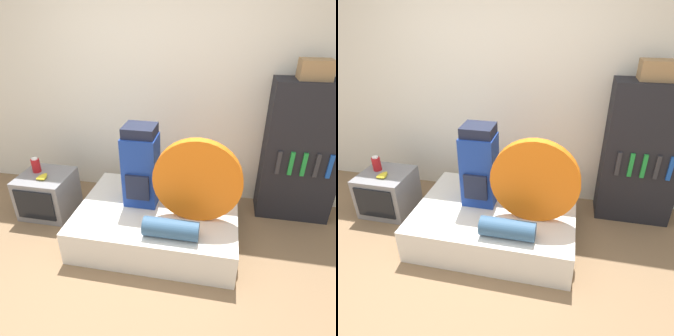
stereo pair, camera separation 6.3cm
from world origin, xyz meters
TOP-DOWN VIEW (x-y plane):
  - ground_plane at (0.00, 0.00)m, footprint 16.00×16.00m
  - wall_back at (0.00, 1.75)m, footprint 8.00×0.05m
  - bed at (0.16, 0.86)m, footprint 1.55×1.14m
  - backpack at (-0.02, 0.94)m, footprint 0.32×0.32m
  - tent_bag at (0.54, 0.76)m, footprint 0.79×0.09m
  - sleeping_roll at (0.36, 0.46)m, footprint 0.48×0.17m
  - television at (-1.15, 1.03)m, footprint 0.54×0.52m
  - canister at (-1.27, 1.09)m, footprint 0.09×0.09m
  - banana_bunch at (-1.12, 0.97)m, footprint 0.12×0.15m
  - bookshelf at (1.55, 1.52)m, footprint 0.76×0.36m
  - cardboard_box at (1.50, 1.52)m, footprint 0.29×0.22m

SIDE VIEW (x-z plane):
  - ground_plane at x=0.00m, z-range 0.00..0.00m
  - bed at x=0.16m, z-range 0.00..0.34m
  - television at x=-1.15m, z-range 0.00..0.48m
  - sleeping_roll at x=0.36m, z-range 0.34..0.51m
  - banana_bunch at x=-1.12m, z-range 0.48..0.51m
  - canister at x=-1.27m, z-range 0.47..0.64m
  - backpack at x=-0.02m, z-range 0.33..1.14m
  - tent_bag at x=0.54m, z-range 0.34..1.14m
  - bookshelf at x=1.55m, z-range 0.00..1.50m
  - wall_back at x=0.00m, z-range 0.00..2.60m
  - cardboard_box at x=1.50m, z-range 1.50..1.68m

